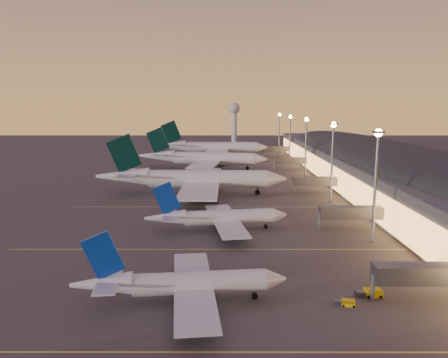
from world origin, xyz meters
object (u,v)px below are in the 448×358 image
Objects in this scene: airliner_narrow_north at (218,218)px; airliner_wide_near at (192,179)px; airliner_narrow_south at (181,284)px; airliner_wide_far at (211,147)px; airliner_wide_mid at (202,158)px; radar_tower at (234,116)px; baggage_tug_a at (346,303)px; baggage_tug_b at (370,293)px.

airliner_narrow_north is 45.43m from airliner_wide_near.
airliner_wide_far is (-1.36, 196.25, 2.48)m from airliner_narrow_south.
airliner_wide_mid reaches higher than airliner_narrow_north.
airliner_narrow_north is 0.53× the size of airliner_wide_far.
airliner_wide_mid is (-3.96, 145.58, 2.07)m from airliner_narrow_south.
radar_tower is at bearing 78.77° from airliner_narrow_north.
airliner_wide_near is 2.04× the size of radar_tower.
airliner_narrow_north is (5.11, 40.10, 0.15)m from airliner_narrow_south.
airliner_wide_far is at bearing 108.41° from baggage_tug_a.
airliner_narrow_south is at bearing -86.19° from airliner_wide_near.
baggage_tug_b is at bearing -2.04° from airliner_narrow_south.
baggage_tug_a is 0.79× the size of baggage_tug_b.
airliner_narrow_north is 1.10× the size of radar_tower.
airliner_wide_far is (-6.47, 156.15, 2.33)m from airliner_narrow_north.
airliner_narrow_south is 196.27m from airliner_wide_far.
airliner_wide_far is at bearing 84.07° from airliner_narrow_south.
airliner_wide_near is at bearing 111.94° from baggage_tug_b.
airliner_wide_far is 97.26m from radar_tower.
airliner_wide_near reaches higher than baggage_tug_a.
baggage_tug_a is at bearing -8.53° from airliner_narrow_south.
airliner_narrow_north is 46.16m from baggage_tug_a.
radar_tower reaches higher than airliner_wide_near.
baggage_tug_b is at bearing -80.09° from airliner_wide_far.
airliner_wide_near is 1.05× the size of airliner_wide_mid.
baggage_tug_a is at bearing -72.19° from airliner_narrow_north.
airliner_narrow_north is at bearing -77.45° from airliner_wide_mid.
airliner_narrow_north is 251.57m from radar_tower.
airliner_wide_near is (-9.77, 44.32, 2.18)m from airliner_narrow_north.
airliner_narrow_south reaches higher than baggage_tug_a.
baggage_tug_a is (27.29, -197.25, -5.21)m from airliner_wide_far.
airliner_wide_near is at bearing -83.03° from airliner_wide_mid.
airliner_narrow_south is 0.54× the size of airliner_wide_mid.
airliner_wide_far is 199.20m from baggage_tug_a.
airliner_wide_mid is (0.70, 61.16, -0.26)m from airliner_wide_near.
airliner_narrow_south is at bearing -106.31° from airliner_narrow_north.
baggage_tug_b reaches higher than baggage_tug_a.
airliner_wide_near reaches higher than airliner_narrow_south.
baggage_tug_b is at bearing -65.99° from airliner_wide_near.
airliner_wide_mid reaches higher than airliner_narrow_south.
baggage_tug_b is (25.67, -37.80, -2.74)m from airliner_narrow_north.
radar_tower reaches higher than airliner_narrow_north.
airliner_wide_mid is at bearing 90.00° from airliner_wide_near.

